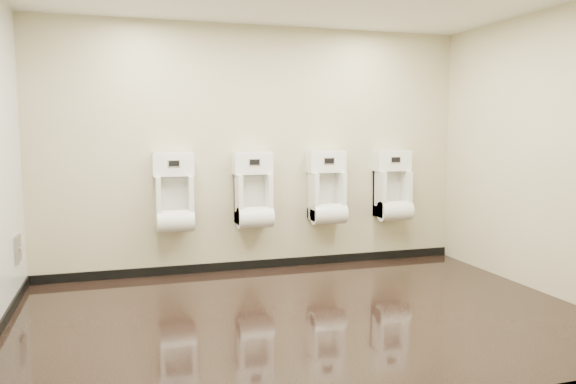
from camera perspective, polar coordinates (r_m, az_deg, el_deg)
The scene contains 10 objects.
ground at distance 5.07m, azimuth 1.82°, elevation -12.35°, with size 5.00×3.50×0.00m, color black.
back_wall at distance 6.48m, azimuth -3.12°, elevation 4.36°, with size 5.00×0.02×2.80m, color #C2B990.
front_wall at distance 3.20m, azimuth 12.03°, elevation 2.18°, with size 5.00×0.02×2.80m, color #C2B990.
right_wall at distance 6.09m, azimuth 24.81°, elevation 3.65°, with size 0.02×3.50×2.80m, color #C2B990.
skirting_back at distance 6.66m, azimuth -3.03°, elevation -7.34°, with size 5.00×0.02×0.10m, color black.
access_panel at distance 5.93m, azimuth -25.77°, elevation -5.23°, with size 0.04×0.25×0.25m.
urinal_0 at distance 6.22m, azimuth -11.49°, elevation -0.62°, with size 0.45×0.34×0.84m.
urinal_1 at distance 6.36m, azimuth -3.52°, elevation -0.35°, with size 0.45×0.34×0.84m.
urinal_2 at distance 6.62m, azimuth 3.99°, elevation -0.09°, with size 0.45×0.34×0.84m.
urinal_3 at distance 6.97m, azimuth 10.60°, elevation 0.14°, with size 0.45×0.34×0.84m.
Camera 1 is at (-1.55, -4.54, 1.63)m, focal length 35.00 mm.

